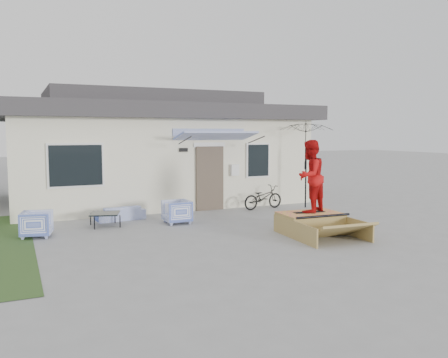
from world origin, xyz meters
name	(u,v)px	position (x,y,z in m)	size (l,w,h in m)	color
ground	(244,242)	(0.00, 0.00, 0.00)	(90.00, 90.00, 0.00)	gray
grass_strip	(0,245)	(-5.20, 2.00, 0.00)	(1.40, 8.00, 0.01)	#2C491F
house	(150,148)	(0.00, 7.99, 1.94)	(10.80, 8.49, 4.10)	#EBE5C3
loveseat	(120,211)	(-2.06, 3.95, 0.28)	(1.41, 0.41, 0.55)	#4159BC
armchair_left	(37,223)	(-4.39, 2.54, 0.36)	(0.69, 0.65, 0.71)	#4159BC
armchair_right	(177,211)	(-0.72, 2.77, 0.36)	(0.71, 0.66, 0.73)	#4159BC
coffee_table	(105,219)	(-2.63, 3.19, 0.19)	(0.75, 0.75, 0.37)	black
bicycle	(263,195)	(2.70, 3.92, 0.48)	(0.52, 1.50, 0.96)	black
patio_umbrella	(306,156)	(4.19, 3.61, 1.75)	(1.79, 1.65, 2.20)	black
skate_ramp	(310,223)	(1.98, 0.19, 0.25)	(1.52, 2.02, 0.51)	olive
skateboard	(309,212)	(1.98, 0.24, 0.53)	(0.83, 0.21, 0.05)	black
skater	(310,175)	(1.98, 0.24, 1.48)	(0.90, 0.69, 1.84)	#B90E0E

